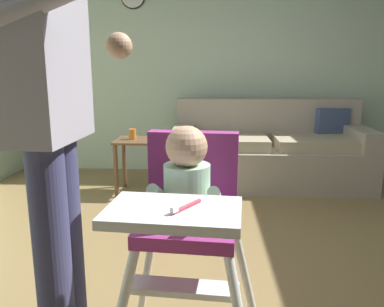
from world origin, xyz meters
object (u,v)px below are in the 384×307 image
Objects in this scene: couch at (270,152)px; side_table at (137,154)px; adult_standing at (51,122)px; sippy_cup at (132,134)px; high_chair at (188,204)px; toy_ball at (165,228)px.

side_table is at bearing -73.81° from couch.
adult_standing reaches higher than sippy_cup.
side_table is at bearing -0.00° from sippy_cup.
couch is 3.77× the size of side_table.
couch is 19.58× the size of sippy_cup.
sippy_cup is at bearing 96.45° from adult_standing.
adult_standing is at bearing -87.24° from side_table.
high_chair is 1.29m from toy_ball.
adult_standing is at bearing -88.03° from high_chair.
adult_standing is 3.31× the size of side_table.
high_chair is (-0.70, -2.58, 0.35)m from couch.
sippy_cup is (-0.43, 1.08, 0.48)m from toy_ball.
side_table is at bearing 95.38° from adult_standing.
toy_ball is 0.35× the size of side_table.
toy_ball is 1.18m from side_table.
high_chair is at bearing -15.09° from couch.
high_chair is at bearing -73.45° from sippy_cup.
side_table is 5.20× the size of sippy_cup.
couch is 2.00× the size of high_chair.
high_chair is at bearing -78.74° from toy_ball.
couch reaches higher than toy_ball.
high_chair is 5.45× the size of toy_ball.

